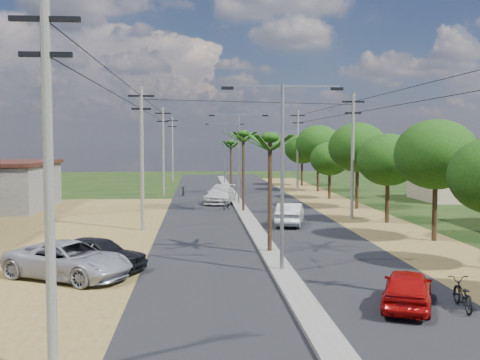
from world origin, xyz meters
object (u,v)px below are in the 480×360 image
at_px(car_red_near, 407,289).
at_px(roadside_sign, 86,270).
at_px(car_parked_silver, 69,261).
at_px(moto_rider_east, 462,295).
at_px(car_white_far, 221,195).
at_px(car_parked_dark, 98,254).
at_px(car_silver_mid, 290,214).

xyz_separation_m(car_red_near, roadside_sign, (-11.45, 4.36, -0.16)).
bearing_deg(car_parked_silver, roadside_sign, -97.53).
height_order(car_parked_silver, moto_rider_east, car_parked_silver).
bearing_deg(moto_rider_east, car_white_far, -69.63).
distance_m(car_parked_silver, roadside_sign, 1.01).
xyz_separation_m(car_white_far, car_parked_dark, (-6.36, -25.69, -0.05)).
bearing_deg(moto_rider_east, roadside_sign, -10.90).
bearing_deg(car_white_far, moto_rider_east, -65.47).
relative_size(car_parked_silver, car_parked_dark, 1.25).
xyz_separation_m(car_white_far, car_parked_silver, (-7.29, -27.03, -0.04)).
bearing_deg(car_silver_mid, car_red_near, 106.70).
height_order(car_silver_mid, car_parked_dark, car_silver_mid).
distance_m(car_parked_silver, moto_rider_east, 14.95).
distance_m(car_red_near, car_parked_dark, 12.94).
relative_size(car_parked_dark, roadside_sign, 3.56).
bearing_deg(car_parked_silver, car_parked_dark, -5.71).
xyz_separation_m(car_silver_mid, roadside_sign, (-10.56, -14.25, -0.25)).
xyz_separation_m(car_silver_mid, moto_rider_east, (2.64, -18.94, -0.25)).
bearing_deg(car_parked_dark, car_white_far, 9.87).
bearing_deg(roadside_sign, car_parked_dark, 86.38).
bearing_deg(roadside_sign, car_red_near, -20.33).
bearing_deg(car_white_far, car_parked_dark, -91.10).
bearing_deg(car_parked_dark, car_silver_mid, -16.44).
xyz_separation_m(car_red_near, car_white_far, (-4.95, 31.98, 0.13)).
distance_m(car_red_near, roadside_sign, 12.25).
distance_m(car_parked_silver, car_parked_dark, 1.63).
height_order(car_red_near, car_silver_mid, car_silver_mid).
distance_m(car_white_far, car_parked_silver, 28.00).
relative_size(car_white_far, moto_rider_east, 2.84).
relative_size(car_white_far, car_parked_silver, 1.01).
relative_size(car_red_near, car_parked_silver, 0.72).
xyz_separation_m(car_parked_silver, moto_rider_east, (13.99, -5.27, -0.25)).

